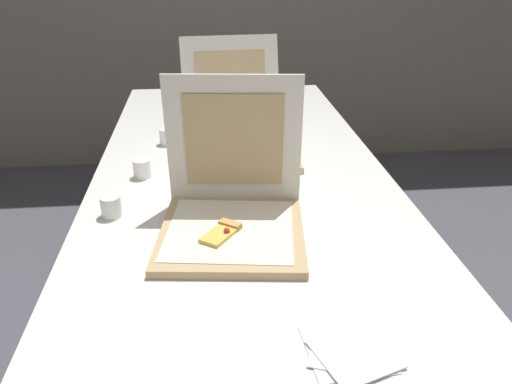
# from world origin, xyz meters

# --- Properties ---
(table) EXTENTS (0.95, 2.38, 0.74)m
(table) POSITION_xyz_m (0.00, 0.66, 0.70)
(table) COLOR silver
(table) RESTS_ON ground
(pizza_box_front) EXTENTS (0.40, 0.40, 0.38)m
(pizza_box_front) POSITION_xyz_m (-0.05, 0.38, 0.80)
(pizza_box_front) COLOR tan
(pizza_box_front) RESTS_ON table
(pizza_box_middle) EXTENTS (0.39, 0.48, 0.37)m
(pizza_box_middle) POSITION_xyz_m (0.00, 0.93, 0.80)
(pizza_box_middle) COLOR tan
(pizza_box_middle) RESTS_ON table
(cup_white_near_center) EXTENTS (0.06, 0.06, 0.06)m
(cup_white_near_center) POSITION_xyz_m (-0.37, 0.49, 0.77)
(cup_white_near_center) COLOR white
(cup_white_near_center) RESTS_ON table
(cup_white_far) EXTENTS (0.06, 0.06, 0.06)m
(cup_white_far) POSITION_xyz_m (-0.25, 1.04, 0.77)
(cup_white_far) COLOR white
(cup_white_far) RESTS_ON table
(cup_white_mid) EXTENTS (0.06, 0.06, 0.06)m
(cup_white_mid) POSITION_xyz_m (-0.32, 0.74, 0.77)
(cup_white_mid) COLOR white
(cup_white_mid) RESTS_ON table
(napkin_pile) EXTENTS (0.18, 0.18, 0.01)m
(napkin_pile) POSITION_xyz_m (0.13, -0.08, 0.75)
(napkin_pile) COLOR white
(napkin_pile) RESTS_ON table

